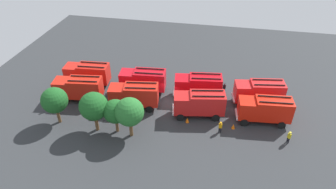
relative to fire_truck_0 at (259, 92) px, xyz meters
The scene contains 20 objects.
ground_plane 13.52m from the fire_truck_0, ahead, with size 63.89×63.89×0.00m, color #2D3033.
fire_truck_0 is the anchor object (origin of this frame).
fire_truck_1 8.92m from the fire_truck_0, ahead, with size 7.45×3.48×3.88m.
fire_truck_2 17.51m from the fire_truck_0, ahead, with size 7.38×3.23×3.88m.
fire_truck_3 26.80m from the fire_truck_0, ahead, with size 7.36×3.19×3.88m.
fire_truck_4 4.17m from the fire_truck_0, 97.32° to the left, with size 7.38×3.26×3.88m.
fire_truck_5 9.40m from the fire_truck_0, 28.48° to the left, with size 7.51×3.74×3.88m.
fire_truck_6 18.24m from the fire_truck_0, 13.63° to the left, with size 7.48×3.59×3.88m.
fire_truck_7 26.69m from the fire_truck_0, ahead, with size 7.45×3.47×3.88m.
firefighter_0 8.62m from the fire_truck_0, 113.62° to the left, with size 0.44×0.48×1.74m.
firefighter_1 9.18m from the fire_truck_0, 55.61° to the left, with size 0.46×0.32×1.69m.
firefighter_2 5.51m from the fire_truck_0, 21.20° to the right, with size 0.48×0.42×1.67m.
firefighter_3 30.43m from the fire_truck_0, 13.75° to the left, with size 0.48×0.44×1.80m.
firefighter_4 21.15m from the fire_truck_0, ahead, with size 0.48×0.40×1.80m.
tree_0 19.47m from the fire_truck_0, 32.04° to the left, with size 3.67×3.67×5.69m.
tree_1 21.00m from the fire_truck_0, 28.12° to the left, with size 3.15×3.15×4.88m.
tree_2 23.57m from the fire_truck_0, 25.48° to the left, with size 3.71×3.71×5.75m.
tree_3 28.65m from the fire_truck_0, 19.64° to the left, with size 3.50×3.50×5.42m.
traffic_cone_0 11.67m from the fire_truck_0, 33.15° to the left, with size 0.51×0.51×0.73m, color #F2600C.
traffic_cone_1 7.46m from the fire_truck_0, 61.91° to the left, with size 0.49×0.49×0.70m, color #F2600C.
Camera 1 is at (-6.96, 35.44, 26.61)m, focal length 31.72 mm.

